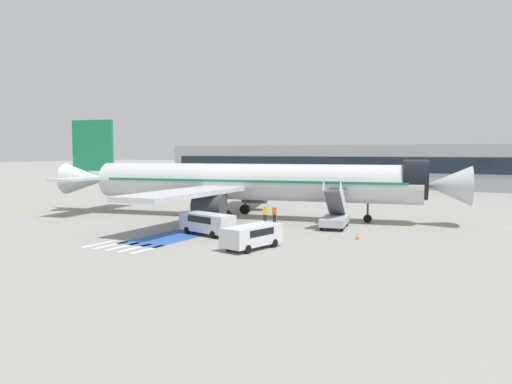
{
  "coord_description": "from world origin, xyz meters",
  "views": [
    {
      "loc": [
        27.7,
        -47.74,
        7.13
      ],
      "look_at": [
        2.91,
        -1.8,
        2.94
      ],
      "focal_mm": 35.0,
      "sensor_mm": 36.0,
      "label": 1
    }
  ],
  "objects_px": {
    "airliner": "(245,182)",
    "boarding_stairs_forward": "(335,217)",
    "ground_crew_0": "(265,213)",
    "traffic_cone_1": "(358,237)",
    "terminal_building": "(406,166)",
    "service_van_0": "(207,222)",
    "traffic_cone_0": "(280,231)",
    "service_van_1": "(252,235)",
    "ground_crew_1": "(274,213)",
    "fuel_tanker": "(288,186)",
    "traffic_cone_2": "(252,232)"
  },
  "relations": [
    {
      "from": "traffic_cone_1",
      "to": "ground_crew_0",
      "type": "bearing_deg",
      "value": 156.31
    },
    {
      "from": "service_van_1",
      "to": "traffic_cone_1",
      "type": "distance_m",
      "value": 9.5
    },
    {
      "from": "airliner",
      "to": "service_van_1",
      "type": "xyz_separation_m",
      "value": [
        9.07,
        -15.01,
        -2.82
      ]
    },
    {
      "from": "ground_crew_0",
      "to": "traffic_cone_1",
      "type": "relative_size",
      "value": 3.48
    },
    {
      "from": "ground_crew_0",
      "to": "traffic_cone_1",
      "type": "distance_m",
      "value": 12.08
    },
    {
      "from": "fuel_tanker",
      "to": "traffic_cone_0",
      "type": "height_order",
      "value": "fuel_tanker"
    },
    {
      "from": "airliner",
      "to": "service_van_1",
      "type": "bearing_deg",
      "value": 20.2
    },
    {
      "from": "fuel_tanker",
      "to": "ground_crew_1",
      "type": "xyz_separation_m",
      "value": [
        10.82,
        -26.79,
        -0.73
      ]
    },
    {
      "from": "service_van_0",
      "to": "ground_crew_1",
      "type": "distance_m",
      "value": 9.68
    },
    {
      "from": "traffic_cone_1",
      "to": "terminal_building",
      "type": "xyz_separation_m",
      "value": [
        -9.34,
        63.07,
        4.03
      ]
    },
    {
      "from": "traffic_cone_1",
      "to": "airliner",
      "type": "bearing_deg",
      "value": 153.19
    },
    {
      "from": "boarding_stairs_forward",
      "to": "service_van_0",
      "type": "height_order",
      "value": "boarding_stairs_forward"
    },
    {
      "from": "ground_crew_0",
      "to": "ground_crew_1",
      "type": "distance_m",
      "value": 1.0
    },
    {
      "from": "ground_crew_0",
      "to": "traffic_cone_0",
      "type": "bearing_deg",
      "value": 106.82
    },
    {
      "from": "service_van_1",
      "to": "ground_crew_0",
      "type": "bearing_deg",
      "value": -55.0
    },
    {
      "from": "boarding_stairs_forward",
      "to": "traffic_cone_1",
      "type": "distance_m",
      "value": 6.37
    },
    {
      "from": "fuel_tanker",
      "to": "terminal_building",
      "type": "bearing_deg",
      "value": 154.1
    },
    {
      "from": "ground_crew_1",
      "to": "traffic_cone_1",
      "type": "distance_m",
      "value": 11.75
    },
    {
      "from": "terminal_building",
      "to": "service_van_1",
      "type": "bearing_deg",
      "value": -87.1
    },
    {
      "from": "traffic_cone_1",
      "to": "terminal_building",
      "type": "relative_size",
      "value": 0.0
    },
    {
      "from": "traffic_cone_0",
      "to": "terminal_building",
      "type": "distance_m",
      "value": 63.75
    },
    {
      "from": "airliner",
      "to": "ground_crew_0",
      "type": "distance_m",
      "value": 5.46
    },
    {
      "from": "boarding_stairs_forward",
      "to": "traffic_cone_2",
      "type": "bearing_deg",
      "value": -133.64
    },
    {
      "from": "boarding_stairs_forward",
      "to": "service_van_1",
      "type": "height_order",
      "value": "boarding_stairs_forward"
    },
    {
      "from": "ground_crew_1",
      "to": "traffic_cone_0",
      "type": "xyz_separation_m",
      "value": [
        3.48,
        -6.05,
        -0.78
      ]
    },
    {
      "from": "fuel_tanker",
      "to": "traffic_cone_1",
      "type": "height_order",
      "value": "fuel_tanker"
    },
    {
      "from": "terminal_building",
      "to": "service_van_0",
      "type": "bearing_deg",
      "value": -92.37
    },
    {
      "from": "ground_crew_1",
      "to": "traffic_cone_1",
      "type": "xyz_separation_m",
      "value": [
        10.33,
        -5.55,
        -0.77
      ]
    },
    {
      "from": "traffic_cone_1",
      "to": "traffic_cone_2",
      "type": "height_order",
      "value": "traffic_cone_2"
    },
    {
      "from": "ground_crew_0",
      "to": "ground_crew_1",
      "type": "bearing_deg",
      "value": -156.9
    },
    {
      "from": "fuel_tanker",
      "to": "terminal_building",
      "type": "xyz_separation_m",
      "value": [
        11.82,
        30.73,
        2.52
      ]
    },
    {
      "from": "airliner",
      "to": "boarding_stairs_forward",
      "type": "distance_m",
      "value": 11.67
    },
    {
      "from": "service_van_0",
      "to": "traffic_cone_1",
      "type": "bearing_deg",
      "value": -56.62
    },
    {
      "from": "terminal_building",
      "to": "boarding_stairs_forward",
      "type": "bearing_deg",
      "value": -84.54
    },
    {
      "from": "traffic_cone_1",
      "to": "traffic_cone_2",
      "type": "xyz_separation_m",
      "value": [
        -8.54,
        -2.35,
        0.09
      ]
    },
    {
      "from": "traffic_cone_0",
      "to": "traffic_cone_1",
      "type": "height_order",
      "value": "traffic_cone_1"
    },
    {
      "from": "fuel_tanker",
      "to": "traffic_cone_1",
      "type": "distance_m",
      "value": 38.67
    },
    {
      "from": "boarding_stairs_forward",
      "to": "fuel_tanker",
      "type": "height_order",
      "value": "boarding_stairs_forward"
    },
    {
      "from": "airliner",
      "to": "boarding_stairs_forward",
      "type": "xyz_separation_m",
      "value": [
        11.05,
        -2.44,
        -2.83
      ]
    },
    {
      "from": "service_van_0",
      "to": "service_van_1",
      "type": "bearing_deg",
      "value": -103.89
    },
    {
      "from": "ground_crew_1",
      "to": "boarding_stairs_forward",
      "type": "bearing_deg",
      "value": 172.91
    },
    {
      "from": "ground_crew_0",
      "to": "airliner",
      "type": "bearing_deg",
      "value": -56.25
    },
    {
      "from": "ground_crew_1",
      "to": "traffic_cone_0",
      "type": "relative_size",
      "value": 3.6
    },
    {
      "from": "traffic_cone_1",
      "to": "terminal_building",
      "type": "height_order",
      "value": "terminal_building"
    },
    {
      "from": "airliner",
      "to": "fuel_tanker",
      "type": "distance_m",
      "value": 25.72
    },
    {
      "from": "service_van_1",
      "to": "traffic_cone_1",
      "type": "height_order",
      "value": "service_van_1"
    },
    {
      "from": "service_van_0",
      "to": "terminal_building",
      "type": "xyz_separation_m",
      "value": [
        2.78,
        67.03,
        3.14
      ]
    },
    {
      "from": "airliner",
      "to": "terminal_building",
      "type": "bearing_deg",
      "value": 163.38
    },
    {
      "from": "traffic_cone_0",
      "to": "terminal_building",
      "type": "height_order",
      "value": "terminal_building"
    },
    {
      "from": "fuel_tanker",
      "to": "service_van_0",
      "type": "xyz_separation_m",
      "value": [
        9.04,
        -36.3,
        -0.62
      ]
    }
  ]
}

